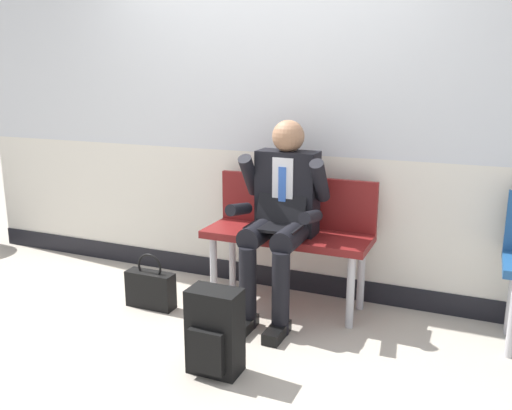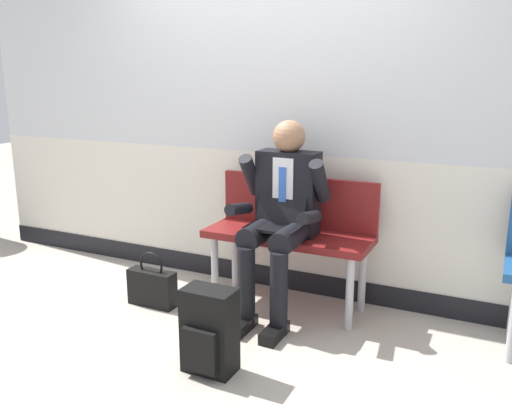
% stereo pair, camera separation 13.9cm
% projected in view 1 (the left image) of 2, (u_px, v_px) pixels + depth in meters
% --- Properties ---
extents(ground_plane, '(18.00, 18.00, 0.00)m').
position_uv_depth(ground_plane, '(235.00, 312.00, 3.63)').
color(ground_plane, '#B2A899').
extents(station_wall, '(5.23, 0.14, 2.91)m').
position_uv_depth(station_wall, '(269.00, 92.00, 3.81)').
color(station_wall, silver).
rests_on(station_wall, ground).
extents(bench_with_person, '(1.12, 0.42, 0.88)m').
position_uv_depth(bench_with_person, '(290.00, 227.00, 3.66)').
color(bench_with_person, maroon).
rests_on(bench_with_person, ground).
extents(person_seated, '(0.57, 0.70, 1.28)m').
position_uv_depth(person_seated, '(280.00, 213.00, 3.46)').
color(person_seated, black).
rests_on(person_seated, ground).
extents(backpack, '(0.28, 0.21, 0.47)m').
position_uv_depth(backpack, '(214.00, 333.00, 2.85)').
color(backpack, black).
rests_on(backpack, ground).
extents(handbag, '(0.34, 0.12, 0.39)m').
position_uv_depth(handbag, '(151.00, 288.00, 3.68)').
color(handbag, black).
rests_on(handbag, ground).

